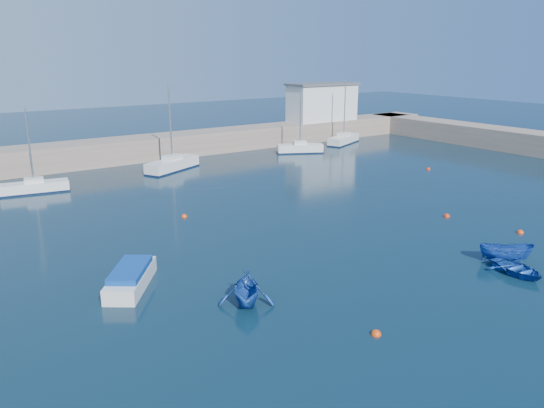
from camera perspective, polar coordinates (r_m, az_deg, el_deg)
ground at (r=26.15m, az=19.91°, el=-12.34°), size 220.00×220.00×0.00m
back_wall at (r=62.81m, az=-16.26°, el=5.52°), size 96.00×4.50×2.60m
right_arm at (r=78.37m, az=20.02°, el=7.16°), size 4.50×32.00×2.60m
harbor_office at (r=77.10m, az=5.41°, el=10.76°), size 10.00×4.00×5.00m
sailboat_5 at (r=51.46m, az=-24.17°, el=1.69°), size 5.85×2.48×7.49m
sailboat_6 at (r=57.07m, az=-10.65°, el=4.23°), size 6.94×4.75×9.00m
sailboat_7 at (r=66.19m, az=3.02°, el=6.03°), size 5.73×3.92×7.53m
sailboat_8 at (r=73.59m, az=7.70°, el=6.91°), size 6.74×4.35×8.62m
motorboat_1 at (r=29.24m, az=-14.95°, el=-7.65°), size 4.07×4.76×1.15m
dinghy_center at (r=32.89m, az=24.87°, el=-6.35°), size 2.69×3.45×0.65m
dinghy_left at (r=26.38m, az=-2.78°, el=-9.03°), size 4.04×4.18×1.69m
dinghy_right at (r=34.35m, az=23.87°, el=-4.83°), size 3.02×2.96×1.19m
buoy_0 at (r=24.51m, az=11.12°, el=-13.63°), size 0.47×0.47×0.47m
buoy_1 at (r=42.36m, az=18.27°, el=-1.30°), size 0.50×0.50×0.50m
buoy_2 at (r=40.45m, az=25.13°, el=-2.84°), size 0.47×0.47×0.47m
buoy_3 at (r=40.70m, az=-9.42°, el=-1.38°), size 0.47×0.47×0.47m
buoy_4 at (r=59.00m, az=16.45°, el=3.58°), size 0.48×0.48×0.48m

